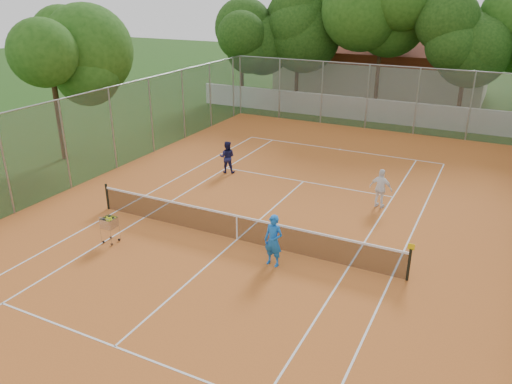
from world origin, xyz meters
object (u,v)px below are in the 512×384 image
at_px(clubhouse, 382,66).
at_px(player_far_left, 227,157).
at_px(player_near, 273,241).
at_px(player_far_right, 381,188).
at_px(tennis_net, 237,227).
at_px(ball_hopper, 110,229).

bearing_deg(clubhouse, player_far_left, -94.37).
xyz_separation_m(player_near, player_far_right, (1.96, 6.10, -0.06)).
height_order(player_near, player_far_right, player_near).
xyz_separation_m(clubhouse, player_far_left, (-1.76, -23.09, -1.40)).
relative_size(tennis_net, clubhouse, 0.72).
xyz_separation_m(tennis_net, player_far_right, (3.83, 5.11, 0.32)).
bearing_deg(player_far_left, tennis_net, 104.12).
height_order(player_near, player_far_left, player_near).
distance_m(clubhouse, player_near, 30.27).
relative_size(tennis_net, player_far_right, 7.31).
bearing_deg(ball_hopper, clubhouse, 99.04).
xyz_separation_m(player_near, player_far_left, (-5.63, 6.91, -0.09)).
height_order(player_far_right, ball_hopper, player_far_right).
height_order(tennis_net, clubhouse, clubhouse).
distance_m(tennis_net, player_far_right, 6.39).
bearing_deg(ball_hopper, tennis_net, 41.68).
height_order(clubhouse, player_far_right, clubhouse).
bearing_deg(player_near, player_far_right, 78.34).
bearing_deg(clubhouse, tennis_net, -86.05).
distance_m(player_far_right, ball_hopper, 10.59).
relative_size(tennis_net, player_far_left, 7.61).
bearing_deg(tennis_net, player_far_left, 122.47).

